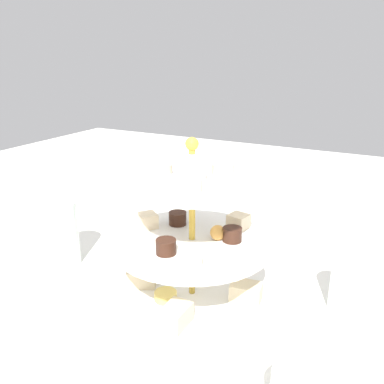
{
  "coord_description": "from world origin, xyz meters",
  "views": [
    {
      "loc": [
        0.52,
        0.27,
        0.39
      ],
      "look_at": [
        0.0,
        0.0,
        0.18
      ],
      "focal_mm": 38.64,
      "sensor_mm": 36.0,
      "label": 1
    }
  ],
  "objects_px": {
    "water_glass_tall_right": "(60,234)",
    "tiered_serving_stand": "(192,254)",
    "butter_knife_left": "(228,223)",
    "water_glass_mid_back": "(350,283)"
  },
  "relations": [
    {
      "from": "tiered_serving_stand",
      "to": "butter_knife_left",
      "type": "relative_size",
      "value": 1.8
    },
    {
      "from": "butter_knife_left",
      "to": "tiered_serving_stand",
      "type": "bearing_deg",
      "value": 88.82
    },
    {
      "from": "water_glass_mid_back",
      "to": "butter_knife_left",
      "type": "bearing_deg",
      "value": -127.91
    },
    {
      "from": "water_glass_tall_right",
      "to": "butter_knife_left",
      "type": "xyz_separation_m",
      "value": [
        -0.33,
        0.21,
        -0.06
      ]
    },
    {
      "from": "tiered_serving_stand",
      "to": "water_glass_tall_right",
      "type": "relative_size",
      "value": 2.44
    },
    {
      "from": "tiered_serving_stand",
      "to": "butter_knife_left",
      "type": "height_order",
      "value": "tiered_serving_stand"
    },
    {
      "from": "tiered_serving_stand",
      "to": "butter_knife_left",
      "type": "distance_m",
      "value": 0.33
    },
    {
      "from": "water_glass_tall_right",
      "to": "water_glass_mid_back",
      "type": "xyz_separation_m",
      "value": [
        -0.09,
        0.51,
        -0.01
      ]
    },
    {
      "from": "water_glass_mid_back",
      "to": "water_glass_tall_right",
      "type": "bearing_deg",
      "value": -79.49
    },
    {
      "from": "water_glass_tall_right",
      "to": "tiered_serving_stand",
      "type": "bearing_deg",
      "value": 92.27
    }
  ]
}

